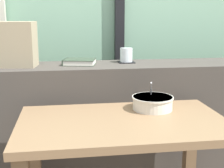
# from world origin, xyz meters

# --- Properties ---
(dark_console_ledge) EXTENTS (2.80, 0.36, 0.85)m
(dark_console_ledge) POSITION_xyz_m (0.00, 0.55, 0.43)
(dark_console_ledge) COLOR #423D38
(dark_console_ledge) RESTS_ON ground
(breakfast_table) EXTENTS (0.96, 0.58, 0.68)m
(breakfast_table) POSITION_xyz_m (-0.08, -0.00, 0.55)
(breakfast_table) COLOR brown
(breakfast_table) RESTS_ON ground
(coaster_square) EXTENTS (0.10, 0.10, 0.00)m
(coaster_square) POSITION_xyz_m (0.05, 0.61, 0.86)
(coaster_square) COLOR black
(coaster_square) RESTS_ON dark_console_ledge
(juice_glass) EXTENTS (0.08, 0.08, 0.09)m
(juice_glass) POSITION_xyz_m (0.05, 0.61, 0.90)
(juice_glass) COLOR white
(juice_glass) RESTS_ON coaster_square
(closed_book) EXTENTS (0.22, 0.19, 0.03)m
(closed_book) POSITION_xyz_m (-0.25, 0.57, 0.87)
(closed_book) COLOR #334233
(closed_book) RESTS_ON dark_console_ledge
(throw_pillow) EXTENTS (0.34, 0.19, 0.26)m
(throw_pillow) POSITION_xyz_m (-0.66, 0.55, 0.98)
(throw_pillow) COLOR tan
(throw_pillow) RESTS_ON dark_console_ledge
(soup_bowl) EXTENTS (0.21, 0.21, 0.15)m
(soup_bowl) POSITION_xyz_m (0.09, 0.14, 0.71)
(soup_bowl) COLOR silver
(soup_bowl) RESTS_ON breakfast_table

